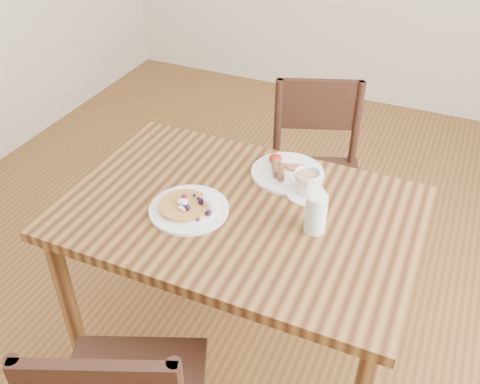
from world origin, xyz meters
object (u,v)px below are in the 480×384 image
(breakfast_plate, at_px, (287,171))
(teacup_saucer, at_px, (307,184))
(dining_table, at_px, (240,231))
(pancake_plate, at_px, (190,207))
(chair_far, at_px, (315,170))
(water_glass, at_px, (316,214))

(breakfast_plate, height_order, teacup_saucer, teacup_saucer)
(dining_table, bearing_deg, pancake_plate, -152.40)
(dining_table, height_order, chair_far, chair_far)
(dining_table, distance_m, teacup_saucer, 0.28)
(chair_far, height_order, teacup_saucer, chair_far)
(dining_table, bearing_deg, breakfast_plate, 74.05)
(chair_far, bearing_deg, water_glass, 85.10)
(dining_table, bearing_deg, water_glass, -0.97)
(chair_far, height_order, water_glass, water_glass)
(chair_far, distance_m, teacup_saucer, 0.62)
(dining_table, relative_size, water_glass, 8.98)
(breakfast_plate, distance_m, teacup_saucer, 0.14)
(water_glass, bearing_deg, breakfast_plate, 125.81)
(chair_far, distance_m, pancake_plate, 0.85)
(dining_table, bearing_deg, teacup_saucer, 42.89)
(breakfast_plate, bearing_deg, water_glass, -54.19)
(breakfast_plate, relative_size, water_glass, 2.02)
(chair_far, bearing_deg, dining_table, 63.91)
(teacup_saucer, bearing_deg, water_glass, -63.77)
(breakfast_plate, bearing_deg, chair_far, 90.45)
(chair_far, height_order, breakfast_plate, chair_far)
(pancake_plate, xyz_separation_m, water_glass, (0.41, 0.07, 0.05))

